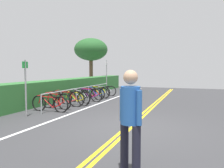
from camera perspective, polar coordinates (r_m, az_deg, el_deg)
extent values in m
cube|color=#353538|center=(6.99, 4.28, -11.01)|extent=(30.26, 11.07, 0.05)
cube|color=gold|center=(6.96, 4.92, -10.84)|extent=(27.23, 0.10, 0.00)
cube|color=gold|center=(7.01, 3.64, -10.75)|extent=(27.23, 0.10, 0.00)
cube|color=white|center=(8.12, -14.67, -8.83)|extent=(27.23, 0.12, 0.00)
cylinder|color=#9EA0A5|center=(9.30, -17.35, -4.90)|extent=(0.05, 0.05, 0.76)
cylinder|color=#9EA0A5|center=(10.43, -12.67, -3.88)|extent=(0.05, 0.05, 0.76)
cylinder|color=#9EA0A5|center=(11.63, -8.94, -3.04)|extent=(0.05, 0.05, 0.76)
cylinder|color=#9EA0A5|center=(12.87, -5.92, -2.36)|extent=(0.05, 0.05, 0.76)
cylinder|color=#9EA0A5|center=(14.13, -3.44, -1.79)|extent=(0.05, 0.05, 0.76)
cylinder|color=#9EA0A5|center=(15.42, -1.37, -1.31)|extent=(0.05, 0.05, 0.76)
cylinder|color=#9EA0A5|center=(12.21, -7.37, -0.90)|extent=(7.01, 0.04, 0.04)
torus|color=black|center=(10.05, -17.89, -4.64)|extent=(0.06, 0.69, 0.69)
torus|color=black|center=(9.44, -12.71, -5.08)|extent=(0.06, 0.69, 0.69)
cylinder|color=red|center=(9.80, -16.03, -4.34)|extent=(0.04, 0.61, 0.47)
cylinder|color=red|center=(9.74, -15.72, -3.17)|extent=(0.04, 0.73, 0.07)
cylinder|color=red|center=(9.60, -14.26, -4.58)|extent=(0.04, 0.17, 0.42)
cylinder|color=red|center=(9.55, -13.66, -5.43)|extent=(0.04, 0.39, 0.18)
cylinder|color=red|center=(9.49, -13.33, -4.23)|extent=(0.04, 0.26, 0.29)
cylinder|color=red|center=(10.00, -17.66, -3.81)|extent=(0.04, 0.14, 0.31)
cube|color=black|center=(9.53, -13.94, -3.21)|extent=(0.08, 0.20, 0.05)
cylinder|color=red|center=(9.94, -17.44, -2.68)|extent=(0.46, 0.03, 0.03)
torus|color=black|center=(10.67, -15.82, -3.98)|extent=(0.15, 0.74, 0.74)
torus|color=black|center=(10.05, -11.87, -4.40)|extent=(0.15, 0.74, 0.74)
cylinder|color=red|center=(10.42, -14.40, -3.67)|extent=(0.11, 0.55, 0.50)
cylinder|color=red|center=(10.36, -14.17, -2.49)|extent=(0.12, 0.65, 0.07)
cylinder|color=red|center=(10.21, -13.05, -3.90)|extent=(0.06, 0.16, 0.45)
cylinder|color=red|center=(10.17, -12.59, -4.75)|extent=(0.08, 0.35, 0.19)
cylinder|color=red|center=(10.10, -12.34, -3.54)|extent=(0.07, 0.24, 0.31)
cylinder|color=red|center=(10.62, -15.65, -3.14)|extent=(0.05, 0.13, 0.33)
cube|color=black|center=(10.14, -12.81, -2.52)|extent=(0.11, 0.21, 0.05)
cylinder|color=red|center=(10.57, -15.48, -2.02)|extent=(0.46, 0.09, 0.03)
torus|color=black|center=(11.03, -14.07, -3.60)|extent=(0.22, 0.77, 0.78)
torus|color=black|center=(10.69, -8.88, -3.77)|extent=(0.22, 0.77, 0.78)
cylinder|color=red|center=(10.88, -12.17, -3.20)|extent=(0.16, 0.59, 0.53)
cylinder|color=red|center=(10.83, -11.85, -1.98)|extent=(0.18, 0.70, 0.07)
cylinder|color=red|center=(10.77, -10.40, -3.34)|extent=(0.07, 0.17, 0.48)
cylinder|color=red|center=(10.75, -9.81, -4.17)|extent=(0.11, 0.38, 0.19)
cylinder|color=red|center=(10.70, -9.48, -2.94)|extent=(0.09, 0.26, 0.33)
cylinder|color=red|center=(10.99, -13.83, -2.73)|extent=(0.06, 0.14, 0.35)
cube|color=black|center=(10.72, -10.07, -1.95)|extent=(0.12, 0.21, 0.05)
cylinder|color=red|center=(10.95, -13.60, -1.59)|extent=(0.46, 0.12, 0.03)
torus|color=black|center=(11.58, -11.46, -3.38)|extent=(0.13, 0.71, 0.71)
torus|color=black|center=(10.99, -7.10, -3.72)|extent=(0.13, 0.71, 0.71)
cylinder|color=yellow|center=(11.34, -9.88, -3.10)|extent=(0.09, 0.60, 0.48)
cylinder|color=yellow|center=(11.28, -9.62, -2.06)|extent=(0.11, 0.71, 0.07)
cylinder|color=yellow|center=(11.14, -8.39, -3.29)|extent=(0.05, 0.17, 0.43)
cylinder|color=yellow|center=(11.10, -7.90, -4.04)|extent=(0.07, 0.38, 0.18)
cylinder|color=yellow|center=(11.03, -7.61, -2.97)|extent=(0.06, 0.26, 0.30)
cylinder|color=yellow|center=(11.53, -11.26, -2.64)|extent=(0.05, 0.14, 0.32)
cube|color=black|center=(11.08, -8.12, -2.08)|extent=(0.10, 0.21, 0.05)
cylinder|color=yellow|center=(11.48, -11.07, -1.64)|extent=(0.46, 0.07, 0.03)
torus|color=black|center=(12.39, -9.80, -2.87)|extent=(0.28, 0.70, 0.72)
torus|color=black|center=(11.70, -6.65, -3.23)|extent=(0.28, 0.70, 0.72)
cylinder|color=silver|center=(12.12, -8.66, -2.61)|extent=(0.21, 0.53, 0.49)
cylinder|color=silver|center=(12.05, -8.47, -1.61)|extent=(0.24, 0.63, 0.07)
cylinder|color=silver|center=(11.89, -7.59, -2.81)|extent=(0.08, 0.16, 0.44)
cylinder|color=silver|center=(11.83, -7.23, -3.52)|extent=(0.14, 0.34, 0.18)
cylinder|color=silver|center=(11.76, -7.02, -2.51)|extent=(0.11, 0.24, 0.30)
cylinder|color=silver|center=(12.34, -9.66, -2.16)|extent=(0.08, 0.13, 0.33)
cube|color=black|center=(11.82, -7.39, -1.65)|extent=(0.14, 0.21, 0.05)
cylinder|color=silver|center=(12.28, -9.52, -1.21)|extent=(0.45, 0.17, 0.03)
torus|color=black|center=(12.79, -8.15, -2.61)|extent=(0.16, 0.74, 0.74)
torus|color=black|center=(12.17, -3.98, -2.90)|extent=(0.16, 0.74, 0.74)
cylinder|color=purple|center=(12.54, -6.64, -2.33)|extent=(0.12, 0.62, 0.50)
cylinder|color=purple|center=(12.48, -6.38, -1.34)|extent=(0.14, 0.74, 0.07)
cylinder|color=purple|center=(12.33, -5.21, -2.50)|extent=(0.06, 0.18, 0.45)
cylinder|color=purple|center=(12.28, -4.74, -3.20)|extent=(0.09, 0.40, 0.19)
cylinder|color=purple|center=(12.22, -4.46, -2.19)|extent=(0.07, 0.27, 0.31)
cylinder|color=purple|center=(12.74, -7.96, -1.90)|extent=(0.06, 0.15, 0.33)
cube|color=black|center=(12.27, -4.94, -1.36)|extent=(0.11, 0.21, 0.05)
cylinder|color=purple|center=(12.68, -7.77, -0.96)|extent=(0.46, 0.09, 0.03)
torus|color=black|center=(13.40, -7.60, -2.37)|extent=(0.07, 0.70, 0.70)
torus|color=black|center=(12.95, -3.27, -2.56)|extent=(0.07, 0.70, 0.70)
cylinder|color=red|center=(13.22, -6.01, -2.10)|extent=(0.05, 0.62, 0.48)
cylinder|color=red|center=(13.17, -5.74, -1.20)|extent=(0.05, 0.74, 0.07)
cylinder|color=red|center=(13.07, -4.53, -2.23)|extent=(0.04, 0.18, 0.43)
cylinder|color=red|center=(13.03, -4.05, -2.85)|extent=(0.04, 0.40, 0.18)
cylinder|color=red|center=(12.98, -3.76, -1.94)|extent=(0.04, 0.27, 0.30)
cylinder|color=red|center=(13.36, -7.39, -1.73)|extent=(0.04, 0.14, 0.32)
cube|color=black|center=(13.01, -4.25, -1.19)|extent=(0.08, 0.20, 0.05)
cylinder|color=red|center=(13.32, -7.19, -0.86)|extent=(0.46, 0.04, 0.03)
torus|color=black|center=(13.86, -5.73, -2.24)|extent=(0.08, 0.67, 0.66)
torus|color=black|center=(13.51, -1.99, -2.38)|extent=(0.08, 0.67, 0.66)
cylinder|color=#1947B7|center=(13.72, -4.35, -1.97)|extent=(0.06, 0.55, 0.45)
cylinder|color=#1947B7|center=(13.67, -4.12, -1.16)|extent=(0.06, 0.66, 0.07)
cylinder|color=#1947B7|center=(13.60, -3.08, -2.08)|extent=(0.04, 0.16, 0.41)
cylinder|color=#1947B7|center=(13.57, -2.66, -2.64)|extent=(0.05, 0.35, 0.17)
cylinder|color=#1947B7|center=(13.53, -2.41, -1.82)|extent=(0.04, 0.24, 0.28)
cylinder|color=#1947B7|center=(13.83, -5.55, -1.65)|extent=(0.04, 0.13, 0.30)
cube|color=black|center=(13.55, -2.83, -1.14)|extent=(0.09, 0.20, 0.05)
cylinder|color=#1947B7|center=(13.79, -5.38, -0.85)|extent=(0.46, 0.04, 0.03)
torus|color=black|center=(14.63, -5.15, -1.83)|extent=(0.20, 0.70, 0.71)
torus|color=black|center=(14.02, -1.70, -2.06)|extent=(0.20, 0.70, 0.71)
cylinder|color=yellow|center=(14.39, -3.89, -1.59)|extent=(0.16, 0.60, 0.48)
cylinder|color=yellow|center=(14.33, -3.67, -0.76)|extent=(0.18, 0.71, 0.07)
cylinder|color=yellow|center=(14.19, -2.71, -1.73)|extent=(0.07, 0.18, 0.43)
cylinder|color=yellow|center=(14.13, -2.32, -2.31)|extent=(0.11, 0.38, 0.18)
cylinder|color=yellow|center=(14.08, -2.10, -1.47)|extent=(0.09, 0.26, 0.30)
cylinder|color=yellow|center=(14.58, -4.99, -1.24)|extent=(0.06, 0.14, 0.32)
cube|color=black|center=(14.13, -2.49, -0.77)|extent=(0.12, 0.21, 0.05)
cylinder|color=yellow|center=(14.54, -4.83, -0.44)|extent=(0.46, 0.12, 0.03)
torus|color=black|center=(15.05, -4.08, -1.71)|extent=(0.17, 0.68, 0.68)
torus|color=black|center=(14.83, -0.23, -1.78)|extent=(0.17, 0.68, 0.68)
cylinder|color=silver|center=(14.95, -2.65, -1.44)|extent=(0.13, 0.59, 0.47)
cylinder|color=silver|center=(14.92, -2.41, -0.66)|extent=(0.15, 0.70, 0.07)
cylinder|color=silver|center=(14.88, -1.34, -1.52)|extent=(0.06, 0.17, 0.42)
cylinder|color=silver|center=(14.87, -0.91, -2.04)|extent=(0.10, 0.37, 0.17)
cylinder|color=silver|center=(14.84, -0.66, -1.26)|extent=(0.08, 0.26, 0.29)
cylinder|color=silver|center=(15.03, -3.89, -1.15)|extent=(0.06, 0.14, 0.31)
cube|color=black|center=(14.84, -1.09, -0.63)|extent=(0.11, 0.21, 0.05)
cylinder|color=silver|center=(15.00, -3.71, -0.39)|extent=(0.46, 0.10, 0.03)
cylinder|color=#1E1E2D|center=(3.79, 6.12, -16.74)|extent=(0.14, 0.14, 0.87)
cylinder|color=#1E1E2D|center=(3.99, 3.14, -15.65)|extent=(0.14, 0.14, 0.87)
cylinder|color=#2659A5|center=(3.70, 4.65, -5.33)|extent=(0.32, 0.32, 0.62)
sphere|color=tan|center=(3.66, 4.69, 1.72)|extent=(0.24, 0.24, 0.24)
cylinder|color=#2659A5|center=(3.56, 6.82, -5.98)|extent=(0.09, 0.09, 0.55)
cylinder|color=#2659A5|center=(3.85, 2.64, -5.21)|extent=(0.09, 0.09, 0.55)
cylinder|color=gray|center=(8.89, -20.86, -1.06)|extent=(0.06, 0.06, 2.09)
cube|color=#198C33|center=(8.86, -21.00, 4.52)|extent=(0.36, 0.10, 0.24)
cylinder|color=gray|center=(15.97, -1.37, 1.73)|extent=(0.06, 0.06, 2.36)
cube|color=white|center=(15.97, -1.37, 5.31)|extent=(0.36, 0.04, 0.24)
cube|color=#2D6B30|center=(14.35, -10.61, -1.01)|extent=(16.01, 1.14, 1.14)
cylinder|color=brown|center=(20.75, -5.27, 2.54)|extent=(0.33, 0.33, 2.61)
ellipsoid|color=#235626|center=(20.82, -5.31, 8.63)|extent=(3.01, 3.01, 2.02)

